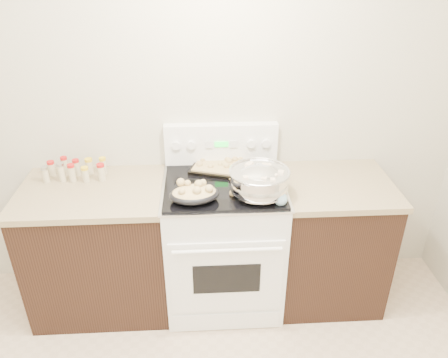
{
  "coord_description": "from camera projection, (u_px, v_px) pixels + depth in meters",
  "views": [
    {
      "loc": [
        0.21,
        -0.98,
        2.3
      ],
      "look_at": [
        0.35,
        1.37,
        1.0
      ],
      "focal_mm": 35.0,
      "sensor_mm": 36.0,
      "label": 1
    }
  ],
  "objects": [
    {
      "name": "room_shell",
      "position": [
        120.0,
        199.0,
        1.13
      ],
      "size": [
        4.1,
        3.6,
        2.75
      ],
      "color": "beige",
      "rests_on": "ground"
    },
    {
      "name": "counter_left",
      "position": [
        102.0,
        248.0,
        2.96
      ],
      "size": [
        0.93,
        0.67,
        0.92
      ],
      "color": "black",
      "rests_on": "ground"
    },
    {
      "name": "counter_right",
      "position": [
        328.0,
        240.0,
        3.04
      ],
      "size": [
        0.73,
        0.67,
        0.92
      ],
      "color": "black",
      "rests_on": "ground"
    },
    {
      "name": "kitchen_range",
      "position": [
        224.0,
        240.0,
        2.98
      ],
      "size": [
        0.78,
        0.73,
        1.22
      ],
      "color": "white",
      "rests_on": "ground"
    },
    {
      "name": "mixing_bowl",
      "position": [
        259.0,
        182.0,
        2.6
      ],
      "size": [
        0.45,
        0.45,
        0.21
      ],
      "color": "silver",
      "rests_on": "kitchen_range"
    },
    {
      "name": "roasting_pan",
      "position": [
        194.0,
        193.0,
        2.55
      ],
      "size": [
        0.32,
        0.24,
        0.11
      ],
      "color": "black",
      "rests_on": "kitchen_range"
    },
    {
      "name": "baking_sheet",
      "position": [
        221.0,
        166.0,
        2.92
      ],
      "size": [
        0.44,
        0.37,
        0.06
      ],
      "color": "black",
      "rests_on": "kitchen_range"
    },
    {
      "name": "wooden_spoon",
      "position": [
        236.0,
        190.0,
        2.66
      ],
      "size": [
        0.16,
        0.22,
        0.04
      ],
      "color": "tan",
      "rests_on": "kitchen_range"
    },
    {
      "name": "blue_ladle",
      "position": [
        281.0,
        198.0,
        2.54
      ],
      "size": [
        0.13,
        0.27,
        0.1
      ],
      "color": "#88B4CB",
      "rests_on": "kitchen_range"
    },
    {
      "name": "spice_jars",
      "position": [
        76.0,
        170.0,
        2.84
      ],
      "size": [
        0.4,
        0.16,
        0.13
      ],
      "color": "#BFB28C",
      "rests_on": "counter_left"
    }
  ]
}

